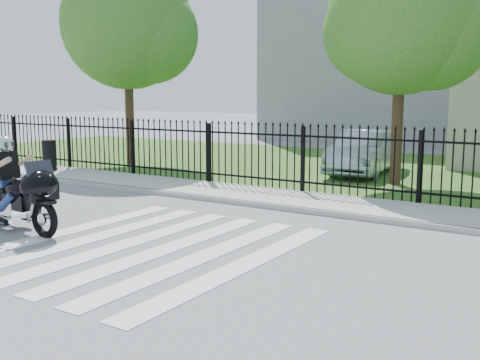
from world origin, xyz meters
The scene contains 12 objects.
ground centered at (0.00, 0.00, 0.00)m, with size 120.00×120.00×0.00m, color slate.
crosswalk centered at (0.00, 0.00, 0.01)m, with size 5.00×5.50×0.01m, color silver, non-canonical shape.
sidewalk centered at (0.00, 5.00, 0.06)m, with size 40.00×2.00×0.12m, color #ADAAA3.
curb centered at (0.00, 4.00, 0.06)m, with size 40.00×0.12×0.12m, color #ADAAA3.
grass_strip centered at (0.00, 12.00, 0.01)m, with size 40.00×12.00×0.02m, color #30531C.
iron_fence centered at (0.00, 6.00, 0.90)m, with size 26.00×0.04×1.80m.
tree_left centered at (-8.50, 8.50, 5.17)m, with size 4.80×4.80×7.58m.
tree_mid centered at (1.50, 9.00, 4.67)m, with size 4.20×4.20×6.78m.
building_tall centered at (-3.00, 26.00, 6.00)m, with size 15.00×10.00×12.00m, color gray.
motorcycle_rider centered at (-3.09, -0.45, 0.76)m, with size 2.80×0.99×1.85m.
parked_car centered at (-0.04, 10.60, 0.73)m, with size 1.51×4.34×1.43m, color #90A1B5.
litter_bin centered at (-8.80, 5.01, 0.62)m, with size 0.45×0.45×1.01m, color black.
Camera 1 is at (6.49, -7.02, 2.61)m, focal length 42.00 mm.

